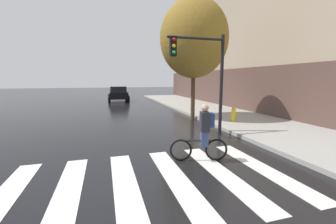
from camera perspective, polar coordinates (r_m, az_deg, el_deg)
The scene contains 8 objects.
ground_plane at distance 5.28m, azimuth -18.10°, elevation -18.81°, with size 120.00×120.00×0.00m, color black.
crosswalk_stripes at distance 5.27m, azimuth -17.98°, elevation -18.74°, with size 9.04×3.93×0.01m.
sedan_mid at distance 24.75m, azimuth -12.91°, elevation 4.78°, with size 2.28×4.69×1.61m.
cyclist at distance 6.43m, azimuth 9.21°, elevation -5.44°, with size 1.67×0.49×1.69m.
traffic_light_near at distance 9.21m, azimuth 9.40°, elevation 11.42°, with size 2.47×0.28×4.20m.
fire_hydrant at distance 12.13m, azimuth 16.76°, elevation -0.58°, with size 0.33×0.22×0.78m.
street_tree_near at distance 13.18m, azimuth 6.79°, elevation 18.53°, with size 3.89×3.89×6.92m.
corner_building at distance 25.69m, azimuth 29.80°, elevation 17.99°, with size 16.17×25.41×14.22m.
Camera 1 is at (0.24, -4.70, 2.39)m, focal length 23.27 mm.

